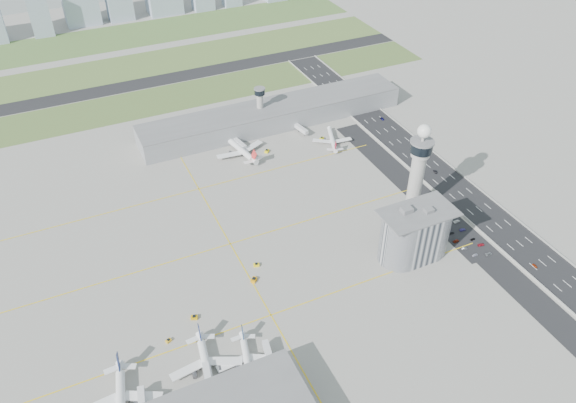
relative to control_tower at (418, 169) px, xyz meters
name	(u,v)px	position (x,y,z in m)	size (l,w,h in m)	color
ground	(314,256)	(-72.00, -8.00, -35.04)	(1000.00, 1000.00, 0.00)	#9E9B93
grass_strip_0	(172,97)	(-92.00, 217.00, -35.00)	(480.00, 50.00, 0.08)	#4A6630
grass_strip_1	(151,64)	(-92.00, 292.00, -35.00)	(480.00, 60.00, 0.08)	#536E34
grass_strip_2	(132,35)	(-92.00, 372.00, -35.00)	(480.00, 70.00, 0.08)	#4A6932
runway	(161,80)	(-92.00, 254.00, -34.98)	(480.00, 22.00, 0.10)	black
highway	(473,204)	(43.00, -8.00, -34.99)	(28.00, 500.00, 0.10)	black
barrier_left	(455,209)	(29.00, -8.00, -34.44)	(0.60, 500.00, 1.20)	#9E9E99
barrier_right	(490,198)	(57.00, -8.00, -34.44)	(0.60, 500.00, 1.20)	#9E9E99
landside_road	(451,223)	(18.00, -18.00, -35.00)	(18.00, 260.00, 0.08)	black
parking_lot	(461,236)	(16.00, -30.00, -34.99)	(20.00, 44.00, 0.10)	black
taxiway_line_h_0	(271,315)	(-112.00, -38.00, -35.04)	(260.00, 0.60, 0.01)	yellow
taxiway_line_h_1	(230,244)	(-112.00, 22.00, -35.04)	(260.00, 0.60, 0.01)	yellow
taxiway_line_h_2	(199,189)	(-112.00, 82.00, -35.04)	(260.00, 0.60, 0.01)	yellow
taxiway_line_v	(230,244)	(-112.00, 22.00, -35.04)	(0.60, 260.00, 0.01)	yellow
control_tower	(418,169)	(0.00, 0.00, 0.00)	(14.00, 14.00, 64.50)	#ADAAA5
secondary_tower	(260,104)	(-42.00, 142.00, -16.24)	(8.60, 8.60, 31.90)	#ADAAA5
admin_building	(415,233)	(-20.01, -30.00, -19.74)	(42.00, 24.00, 33.50)	#B2B2B7
terminal_pier	(273,115)	(-32.00, 140.00, -27.14)	(210.00, 32.00, 15.80)	gray
airplane_near_a	(120,400)	(-192.30, -58.62, -29.01)	(43.09, 36.63, 12.07)	white
airplane_near_b	(206,364)	(-152.47, -56.77, -29.37)	(40.48, 34.41, 11.34)	white
airplane_near_c	(247,360)	(-134.26, -61.93, -30.16)	(34.88, 29.65, 9.77)	white
airplane_far_a	(240,146)	(-71.11, 111.76, -28.80)	(44.59, 37.91, 12.49)	white
airplane_far_b	(332,137)	(-3.29, 96.36, -30.15)	(34.97, 29.72, 9.79)	white
jet_bridge_near_1	(210,391)	(-155.00, -69.00, -32.19)	(14.00, 3.00, 5.70)	silver
jet_bridge_near_2	(272,367)	(-125.00, -69.00, -32.19)	(14.00, 3.00, 5.70)	silver
jet_bridge_far_0	(235,141)	(-70.00, 124.00, -32.19)	(14.00, 3.00, 5.70)	silver
jet_bridge_far_1	(296,127)	(-20.00, 124.00, -32.19)	(14.00, 3.00, 5.70)	silver
tug_0	(168,340)	(-164.06, -32.17, -34.23)	(1.92, 2.79, 1.62)	gold
tug_1	(194,317)	(-148.26, -23.47, -34.06)	(2.32, 3.38, 1.96)	#D49C06
tug_2	(254,279)	(-110.67, -11.85, -33.98)	(2.51, 3.66, 2.13)	orange
tug_3	(256,265)	(-104.99, -1.56, -34.10)	(2.22, 3.23, 1.88)	yellow
tug_4	(267,151)	(-52.88, 104.46, -33.99)	(2.49, 3.62, 2.11)	yellow
tug_5	(322,138)	(-8.32, 103.29, -34.09)	(2.25, 3.27, 1.90)	#FDED0B
car_lot_0	(475,255)	(12.11, -47.09, -34.41)	(1.48, 3.69, 1.26)	#AAAABC
car_lot_1	(464,248)	(10.31, -39.98, -34.50)	(1.15, 3.31, 1.09)	gray
car_lot_2	(456,241)	(9.99, -32.75, -34.49)	(1.82, 3.94, 1.10)	maroon
car_lot_3	(451,233)	(11.92, -25.53, -34.47)	(1.61, 3.96, 1.15)	#232428
car_lot_4	(443,225)	(11.40, -17.91, -34.39)	(1.54, 3.84, 1.31)	navy
car_lot_5	(439,223)	(11.11, -14.62, -34.44)	(1.27, 3.63, 1.20)	#B4BAC9
car_lot_6	(489,254)	(19.80, -49.73, -34.43)	(2.02, 4.39, 1.22)	gray
car_lot_7	(481,245)	(21.13, -41.61, -34.42)	(1.74, 4.27, 1.24)	#A41625
car_lot_8	(473,239)	(19.97, -35.62, -34.48)	(1.32, 3.28, 1.12)	black
car_lot_9	(463,230)	(19.91, -26.26, -34.41)	(1.34, 3.85, 1.27)	navy
car_lot_10	(457,221)	(21.82, -18.35, -34.43)	(2.03, 4.40, 1.22)	white
car_lot_11	(449,216)	(20.74, -12.42, -34.46)	(1.62, 4.00, 1.16)	#9D9FA2
car_hw_0	(535,266)	(36.79, -68.37, -34.47)	(1.36, 3.38, 1.15)	#9C310F
car_hw_1	(435,172)	(42.62, 31.10, -34.40)	(1.35, 3.87, 1.28)	black
car_hw_2	(382,119)	(49.51, 109.52, -34.48)	(1.87, 4.06, 1.13)	#0D0C4D
car_hw_4	(332,91)	(36.44, 169.56, -34.50)	(1.28, 3.18, 1.08)	slate
skyline_bldg_6	(39,14)	(-174.68, 409.90, -12.44)	(20.04, 16.03, 45.20)	#9EADC1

